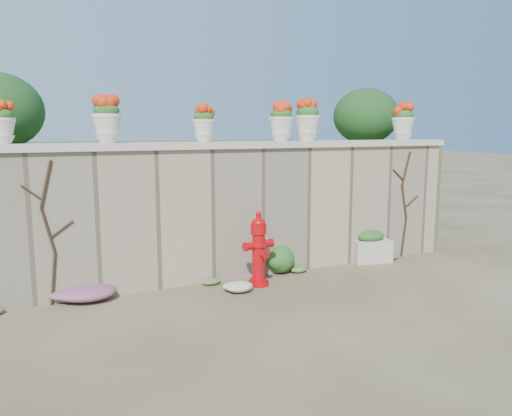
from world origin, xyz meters
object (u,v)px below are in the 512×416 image
urn_pot_0 (2,123)px  terracotta_pot (404,134)px  planter_box (371,247)px  fire_hydrant (259,249)px

urn_pot_0 → terracotta_pot: 6.46m
urn_pot_0 → planter_box: bearing=-2.6°
planter_box → urn_pot_0: urn_pot_0 is taller
fire_hydrant → planter_box: (2.35, 0.37, -0.30)m
planter_box → terracotta_pot: size_ratio=3.08×
fire_hydrant → terracotta_pot: terracotta_pot is taller
fire_hydrant → planter_box: bearing=-0.4°
terracotta_pot → urn_pot_0: bearing=180.0°
urn_pot_0 → terracotta_pot: (6.45, 0.00, -0.15)m
fire_hydrant → terracotta_pot: bearing=1.6°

